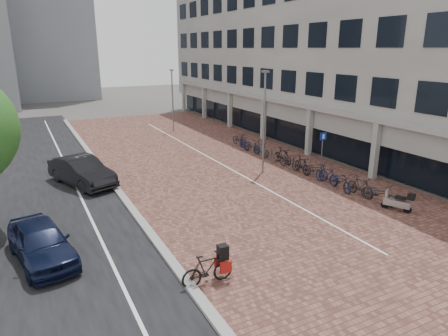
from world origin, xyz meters
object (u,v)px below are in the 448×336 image
car_dark (82,171)px  hero_bike (207,269)px  parking_sign (322,145)px  scooter_front (397,201)px  car_navy (41,242)px

car_dark → hero_bike: (2.08, -12.21, -0.23)m
hero_bike → parking_sign: size_ratio=0.78×
scooter_front → parking_sign: 7.40m
hero_bike → scooter_front: 10.60m
car_dark → parking_sign: parking_sign is taller
hero_bike → parking_sign: parking_sign is taller
car_dark → parking_sign: bearing=-35.1°
hero_bike → car_navy: bearing=49.1°
parking_sign → scooter_front: bearing=-100.8°
hero_bike → car_dark: bearing=10.1°
car_dark → parking_sign: (14.08, -3.53, 0.74)m
hero_bike → scooter_front: size_ratio=1.27×
car_navy → parking_sign: bearing=4.7°
parking_sign → hero_bike: bearing=-143.0°
scooter_front → parking_sign: bearing=52.9°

